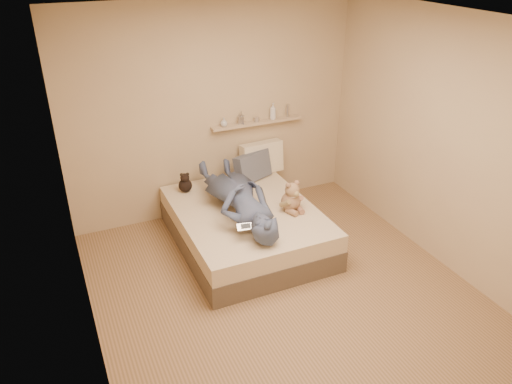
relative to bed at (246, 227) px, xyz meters
name	(u,v)px	position (x,y,z in m)	size (l,w,h in m)	color
room	(286,173)	(0.00, -0.93, 1.08)	(3.80, 3.80, 3.80)	#956E4D
bed	(246,227)	(0.00, 0.00, 0.00)	(1.50, 1.90, 0.45)	brown
game_console	(246,227)	(-0.25, -0.58, 0.38)	(0.19, 0.11, 0.06)	silver
teddy_bear	(292,199)	(0.45, -0.23, 0.37)	(0.29, 0.29, 0.36)	#9C6E55
dark_plush	(185,183)	(-0.49, 0.70, 0.33)	(0.16, 0.16, 0.25)	black
pillow_cream	(262,158)	(0.58, 0.83, 0.43)	(0.55, 0.16, 0.40)	beige
pillow_grey	(253,166)	(0.39, 0.69, 0.40)	(0.50, 0.14, 0.34)	#565969
person	(238,197)	(-0.10, -0.03, 0.42)	(0.60, 1.65, 0.39)	#3F4564
wall_shelf	(257,123)	(0.55, 0.91, 0.88)	(1.20, 0.12, 0.03)	tan
shelf_bottles	(254,116)	(0.50, 0.91, 0.97)	(0.93, 0.11, 0.21)	silver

